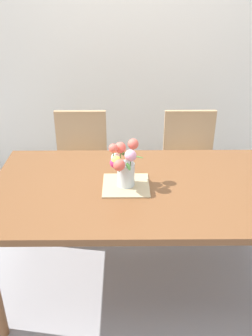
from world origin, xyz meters
TOP-DOWN VIEW (x-y plane):
  - ground_plane at (0.00, 0.00)m, footprint 12.00×12.00m
  - back_wall at (0.00, 1.60)m, footprint 7.00×0.10m
  - dining_table at (0.00, 0.00)m, footprint 1.78×1.00m
  - chair_left at (-0.45, 0.84)m, footprint 0.42×0.42m
  - chair_right at (0.45, 0.84)m, footprint 0.42×0.42m
  - placemat at (-0.08, -0.00)m, footprint 0.27×0.27m
  - flower_vase at (-0.10, -0.01)m, footprint 0.20×0.22m

SIDE VIEW (x-z plane):
  - ground_plane at x=0.00m, z-range 0.00..0.00m
  - chair_left at x=-0.45m, z-range 0.07..0.97m
  - chair_right at x=0.45m, z-range 0.07..0.97m
  - dining_table at x=0.00m, z-range 0.30..1.05m
  - placemat at x=-0.08m, z-range 0.76..0.76m
  - flower_vase at x=-0.10m, z-range 0.77..1.04m
  - back_wall at x=0.00m, z-range 0.00..2.80m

